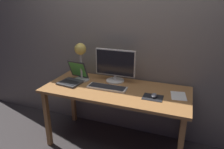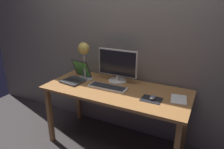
# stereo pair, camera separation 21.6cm
# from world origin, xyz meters

# --- Properties ---
(ground_plane) EXTENTS (4.80, 4.80, 0.00)m
(ground_plane) POSITION_xyz_m (0.00, 0.00, 0.00)
(ground_plane) COLOR #383333
(ground_plane) RESTS_ON ground
(back_wall) EXTENTS (4.80, 0.06, 2.60)m
(back_wall) POSITION_xyz_m (0.00, 0.40, 1.30)
(back_wall) COLOR gray
(back_wall) RESTS_ON ground
(desk) EXTENTS (1.60, 0.70, 0.74)m
(desk) POSITION_xyz_m (0.00, 0.00, 0.66)
(desk) COLOR #A8703D
(desk) RESTS_ON ground
(monitor) EXTENTS (0.48, 0.22, 0.39)m
(monitor) POSITION_xyz_m (-0.08, 0.20, 0.94)
(monitor) COLOR silver
(monitor) RESTS_ON desk
(keyboard_main) EXTENTS (0.44, 0.15, 0.03)m
(keyboard_main) POSITION_xyz_m (-0.09, -0.03, 0.75)
(keyboard_main) COLOR silver
(keyboard_main) RESTS_ON desk
(laptop) EXTENTS (0.29, 0.35, 0.24)m
(laptop) POSITION_xyz_m (-0.54, 0.03, 0.81)
(laptop) COLOR #38383A
(laptop) RESTS_ON desk
(desk_lamp) EXTENTS (0.19, 0.19, 0.46)m
(desk_lamp) POSITION_xyz_m (-0.47, 0.10, 1.06)
(desk_lamp) COLOR beige
(desk_lamp) RESTS_ON desk
(mousepad) EXTENTS (0.20, 0.16, 0.00)m
(mousepad) POSITION_xyz_m (0.42, -0.08, 0.74)
(mousepad) COLOR black
(mousepad) RESTS_ON desk
(mouse) EXTENTS (0.06, 0.10, 0.03)m
(mouse) POSITION_xyz_m (0.43, -0.06, 0.76)
(mouse) COLOR slate
(mouse) RESTS_ON mousepad
(paper_sheet_near_mouse) EXTENTS (0.18, 0.23, 0.00)m
(paper_sheet_near_mouse) POSITION_xyz_m (0.66, 0.05, 0.74)
(paper_sheet_near_mouse) COLOR white
(paper_sheet_near_mouse) RESTS_ON desk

